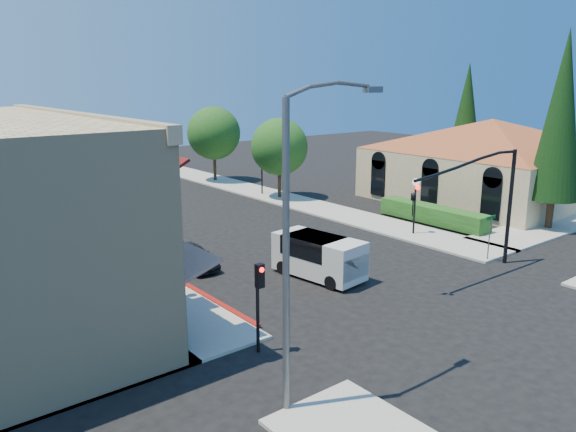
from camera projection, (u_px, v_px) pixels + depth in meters
ground at (433, 309)px, 23.67m from camera, size 120.00×120.00×0.00m
sidewalk_left at (35, 218)px, 38.88m from camera, size 3.50×50.00×0.12m
sidewalk_right at (244, 188)px, 49.47m from camera, size 3.50×50.00×0.12m
curb_red_strip at (195, 292)px, 25.57m from camera, size 0.25×10.00×0.06m
mission_building at (490, 152)px, 44.83m from camera, size 30.12×30.12×6.40m
hedge at (432, 224)px, 37.59m from camera, size 1.40×8.00×1.10m
conifer_near at (561, 116)px, 34.60m from camera, size 3.20×3.20×12.50m
conifer_far at (466, 113)px, 52.79m from camera, size 3.20×3.20×11.00m
street_tree_a at (279, 147)px, 44.72m from camera, size 4.56×4.56×6.48m
street_tree_b at (214, 133)px, 52.23m from camera, size 4.94×4.94×7.02m
signal_mast_arm at (488, 192)px, 27.38m from camera, size 8.01×0.39×6.00m
secondary_signal at (259, 291)px, 19.35m from camera, size 0.28×0.42×3.32m
cobra_streetlight at (296, 236)px, 15.36m from camera, size 3.60×0.25×9.31m
street_name_sign at (490, 231)px, 29.48m from camera, size 0.80×0.06×2.50m
lamppost_left_near at (159, 240)px, 23.96m from camera, size 0.44×0.44×3.57m
lamppost_left_far at (58, 191)px, 34.59m from camera, size 0.44×0.44×3.57m
lamppost_right_near at (415, 192)px, 34.25m from camera, size 0.44×0.44×3.57m
lamppost_right_far at (262, 162)px, 46.40m from camera, size 0.44×0.44×3.57m
white_van at (320, 254)px, 27.21m from camera, size 2.57×4.79×2.03m
parked_car_a at (192, 256)px, 28.72m from camera, size 1.55×3.76×1.27m
parked_car_b at (159, 251)px, 29.66m from camera, size 1.55×3.59×1.15m
parked_car_c at (130, 220)px, 35.80m from camera, size 2.42×4.86×1.36m
parked_car_d at (77, 209)px, 39.54m from camera, size 1.94×4.03×1.11m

